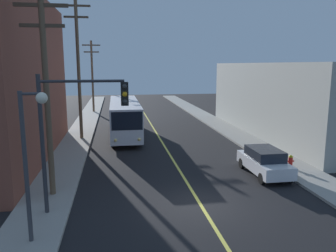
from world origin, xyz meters
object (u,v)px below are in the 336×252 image
at_px(city_bus, 125,116).
at_px(street_lamp_left, 31,145).
at_px(parked_car_white, 264,161).
at_px(utility_pole_near, 46,87).
at_px(utility_pole_mid, 78,64).
at_px(utility_pole_far, 92,73).
at_px(traffic_signal_left_corner, 79,118).
at_px(fire_hydrant, 290,161).

bearing_deg(city_bus, street_lamp_left, -101.23).
height_order(parked_car_white, utility_pole_near, utility_pole_near).
relative_size(utility_pole_mid, utility_pole_far, 1.23).
relative_size(utility_pole_far, traffic_signal_left_corner, 1.59).
bearing_deg(fire_hydrant, utility_pole_mid, 141.13).
bearing_deg(street_lamp_left, utility_pole_far, 90.05).
bearing_deg(city_bus, utility_pole_near, -105.60).
bearing_deg(traffic_signal_left_corner, utility_pole_near, 126.95).
distance_m(utility_pole_near, traffic_signal_left_corner, 2.99).
relative_size(city_bus, utility_pole_mid, 1.03).
xyz_separation_m(street_lamp_left, fire_hydrant, (13.68, 6.72, -3.16)).
bearing_deg(utility_pole_far, fire_hydrant, -64.32).
bearing_deg(parked_car_white, street_lamp_left, -152.18).
bearing_deg(fire_hydrant, city_bus, 128.80).
distance_m(utility_pole_mid, fire_hydrant, 18.62).
relative_size(utility_pole_near, traffic_signal_left_corner, 1.61).
bearing_deg(parked_car_white, city_bus, 121.54).
bearing_deg(fire_hydrant, traffic_signal_left_corner, -160.70).
relative_size(utility_pole_near, street_lamp_left, 1.75).
xyz_separation_m(utility_pole_near, utility_pole_mid, (0.19, 13.15, 1.10)).
bearing_deg(parked_car_white, traffic_signal_left_corner, -160.00).
relative_size(utility_pole_near, utility_pole_far, 1.01).
xyz_separation_m(traffic_signal_left_corner, street_lamp_left, (-1.42, -2.43, -0.56)).
bearing_deg(parked_car_white, fire_hydrant, 15.64).
distance_m(city_bus, fire_hydrant, 15.85).
relative_size(city_bus, utility_pole_far, 1.27).
bearing_deg(fire_hydrant, utility_pole_near, -171.46).
bearing_deg(parked_car_white, utility_pole_near, -172.69).
xyz_separation_m(city_bus, utility_pole_mid, (-3.83, -1.25, 4.75)).
relative_size(utility_pole_mid, street_lamp_left, 2.14).
height_order(utility_pole_mid, traffic_signal_left_corner, utility_pole_mid).
bearing_deg(traffic_signal_left_corner, parked_car_white, 20.00).
height_order(city_bus, utility_pole_near, utility_pole_near).
xyz_separation_m(parked_car_white, traffic_signal_left_corner, (-10.26, -3.73, 3.46)).
xyz_separation_m(traffic_signal_left_corner, fire_hydrant, (12.26, 4.29, -3.72)).
height_order(utility_pole_far, traffic_signal_left_corner, utility_pole_far).
bearing_deg(utility_pole_near, city_bus, 74.40).
bearing_deg(utility_pole_near, street_lamp_left, -87.00).
xyz_separation_m(parked_car_white, utility_pole_near, (-11.92, -1.53, 4.62)).
bearing_deg(fire_hydrant, utility_pole_far, 115.68).
bearing_deg(street_lamp_left, utility_pole_near, 93.00).
bearing_deg(street_lamp_left, city_bus, 78.77).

